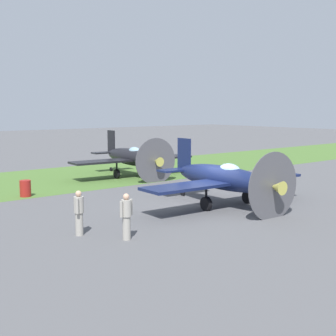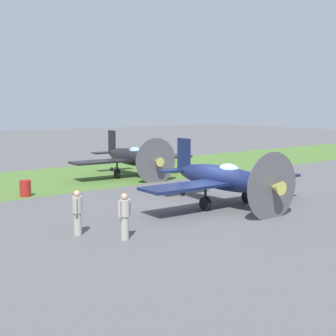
# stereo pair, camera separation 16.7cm
# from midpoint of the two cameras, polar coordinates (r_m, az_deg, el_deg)

# --- Properties ---
(ground_plane) EXTENTS (160.00, 160.00, 0.00)m
(ground_plane) POSITION_cam_midpoint_polar(r_m,az_deg,el_deg) (22.56, 4.01, -4.93)
(ground_plane) COLOR #515154
(grass_verge) EXTENTS (120.00, 11.00, 0.01)m
(grass_verge) POSITION_cam_midpoint_polar(r_m,az_deg,el_deg) (33.07, -11.42, -1.09)
(grass_verge) COLOR #476B2D
(grass_verge) RESTS_ON ground
(airplane_lead) EXTENTS (9.33, 7.38, 3.33)m
(airplane_lead) POSITION_cam_midpoint_polar(r_m,az_deg,el_deg) (22.93, 6.98, -1.23)
(airplane_lead) COLOR #141E47
(airplane_lead) RESTS_ON ground
(airplane_wingman) EXTENTS (9.20, 7.28, 3.27)m
(airplane_wingman) POSITION_cam_midpoint_polar(r_m,az_deg,el_deg) (32.70, -4.29, 1.35)
(airplane_wingman) COLOR black
(airplane_wingman) RESTS_ON ground
(ground_crew_chief) EXTENTS (0.62, 0.38, 1.73)m
(ground_crew_chief) POSITION_cam_midpoint_polar(r_m,az_deg,el_deg) (17.09, -5.09, -5.84)
(ground_crew_chief) COLOR #9E998E
(ground_crew_chief) RESTS_ON ground
(ground_crew_mechanic) EXTENTS (0.45, 0.51, 1.73)m
(ground_crew_mechanic) POSITION_cam_midpoint_polar(r_m,az_deg,el_deg) (17.94, -10.84, -5.31)
(ground_crew_mechanic) COLOR #9E998E
(ground_crew_mechanic) RESTS_ON ground
(fuel_drum) EXTENTS (0.60, 0.60, 0.90)m
(fuel_drum) POSITION_cam_midpoint_polar(r_m,az_deg,el_deg) (26.46, -16.99, -2.41)
(fuel_drum) COLOR maroon
(fuel_drum) RESTS_ON ground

